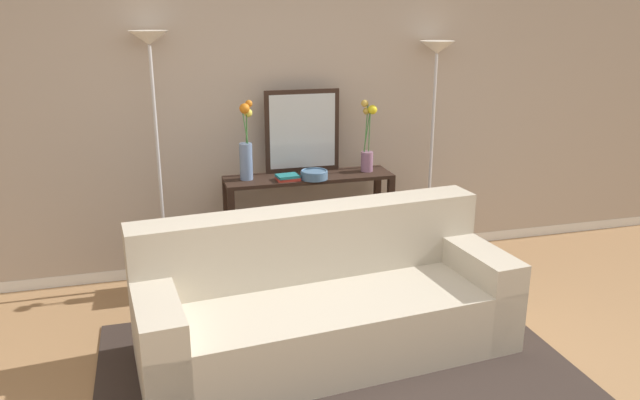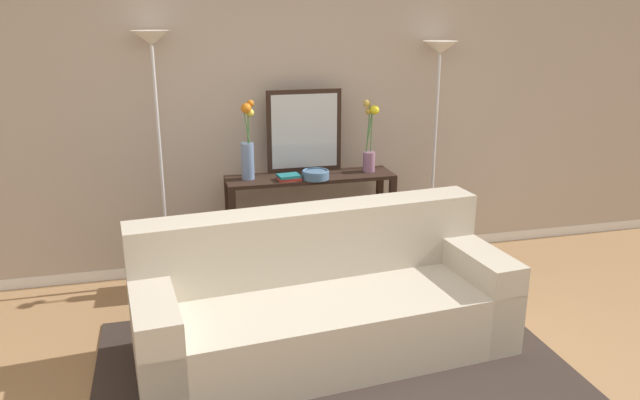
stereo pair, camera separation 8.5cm
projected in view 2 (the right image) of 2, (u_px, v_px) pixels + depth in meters
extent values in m
cube|color=white|center=(269.00, 256.00, 5.34)|extent=(12.00, 0.15, 0.09)
cube|color=#B7A899|center=(265.00, 96.00, 4.93)|extent=(12.00, 0.14, 2.66)
cube|color=#332823|center=(330.00, 361.00, 3.82)|extent=(2.81, 1.67, 0.01)
cube|color=#BCB29E|center=(326.00, 324.00, 3.86)|extent=(2.37, 1.08, 0.42)
cube|color=#BCB29E|center=(310.00, 241.00, 4.00)|extent=(2.31, 0.47, 0.46)
cube|color=#BCB29E|center=(156.00, 340.00, 3.50)|extent=(0.32, 0.89, 0.60)
cube|color=#BCB29E|center=(470.00, 287.00, 4.16)|extent=(0.32, 0.89, 0.60)
cube|color=black|center=(310.00, 177.00, 4.83)|extent=(1.31, 0.35, 0.03)
cube|color=black|center=(311.00, 259.00, 5.03)|extent=(1.21, 0.30, 0.01)
cube|color=black|center=(234.00, 242.00, 4.66)|extent=(0.05, 0.05, 0.82)
cube|color=black|center=(391.00, 228.00, 4.96)|extent=(0.05, 0.05, 0.82)
cube|color=black|center=(229.00, 229.00, 4.94)|extent=(0.05, 0.05, 0.82)
cube|color=black|center=(379.00, 216.00, 5.24)|extent=(0.05, 0.05, 0.82)
cylinder|color=silver|center=(170.00, 282.00, 4.92)|extent=(0.26, 0.26, 0.02)
cylinder|color=silver|center=(161.00, 169.00, 4.65)|extent=(0.02, 0.02, 1.82)
cone|color=silver|center=(151.00, 38.00, 4.37)|extent=(0.28, 0.28, 0.10)
cylinder|color=silver|center=(428.00, 255.00, 5.45)|extent=(0.26, 0.26, 0.02)
cylinder|color=silver|center=(434.00, 159.00, 5.19)|extent=(0.02, 0.02, 1.72)
cone|color=silver|center=(440.00, 47.00, 4.92)|extent=(0.28, 0.28, 0.10)
cube|color=black|center=(304.00, 131.00, 4.86)|extent=(0.60, 0.02, 0.65)
cube|color=silver|center=(305.00, 131.00, 4.85)|extent=(0.53, 0.01, 0.58)
cylinder|color=#6B84AD|center=(248.00, 161.00, 4.68)|extent=(0.10, 0.10, 0.28)
cylinder|color=#3D7538|center=(248.00, 128.00, 4.62)|extent=(0.02, 0.02, 0.23)
sphere|color=yellow|center=(250.00, 113.00, 4.60)|extent=(0.06, 0.06, 0.06)
cylinder|color=#3D7538|center=(248.00, 123.00, 4.60)|extent=(0.01, 0.02, 0.30)
sphere|color=#C46A17|center=(250.00, 103.00, 4.56)|extent=(0.05, 0.05, 0.05)
cylinder|color=#3D7538|center=(246.00, 126.00, 4.59)|extent=(0.04, 0.01, 0.27)
sphere|color=orange|center=(246.00, 108.00, 4.53)|extent=(0.08, 0.08, 0.08)
cylinder|color=gray|center=(369.00, 162.00, 4.92)|extent=(0.10, 0.10, 0.16)
cylinder|color=#3D7538|center=(369.00, 132.00, 4.87)|extent=(0.05, 0.01, 0.32)
sphere|color=gold|center=(369.00, 111.00, 4.84)|extent=(0.06, 0.06, 0.06)
cylinder|color=#3D7538|center=(368.00, 128.00, 4.85)|extent=(0.04, 0.03, 0.38)
sphere|color=gold|center=(367.00, 104.00, 4.81)|extent=(0.06, 0.06, 0.06)
cylinder|color=#3D7538|center=(372.00, 131.00, 4.85)|extent=(0.01, 0.03, 0.33)
sphere|color=yellow|center=(375.00, 110.00, 4.80)|extent=(0.07, 0.07, 0.07)
cylinder|color=#4C7093|center=(316.00, 175.00, 4.72)|extent=(0.21, 0.21, 0.06)
torus|color=#4C7093|center=(316.00, 171.00, 4.71)|extent=(0.20, 0.20, 0.01)
cube|color=#BC3328|center=(289.00, 178.00, 4.70)|extent=(0.17, 0.14, 0.02)
cube|color=#1E7075|center=(289.00, 176.00, 4.69)|extent=(0.18, 0.15, 0.02)
cube|color=#1E7075|center=(248.00, 275.00, 4.93)|extent=(0.04, 0.17, 0.12)
cube|color=#BC3328|center=(253.00, 274.00, 4.94)|extent=(0.04, 0.13, 0.13)
cube|color=slate|center=(259.00, 275.00, 4.96)|extent=(0.05, 0.17, 0.10)
cube|color=silver|center=(266.00, 273.00, 4.97)|extent=(0.05, 0.13, 0.11)
cube|color=navy|center=(272.00, 273.00, 4.98)|extent=(0.04, 0.13, 0.11)
cube|color=gold|center=(277.00, 273.00, 4.99)|extent=(0.03, 0.16, 0.10)
cube|color=#236033|center=(282.00, 272.00, 5.00)|extent=(0.05, 0.14, 0.11)
cube|color=#2D2D33|center=(288.00, 271.00, 5.01)|extent=(0.05, 0.13, 0.12)
cube|color=maroon|center=(294.00, 270.00, 5.02)|extent=(0.03, 0.15, 0.13)
cube|color=tan|center=(299.00, 270.00, 5.03)|extent=(0.06, 0.17, 0.12)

